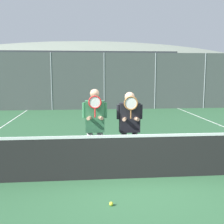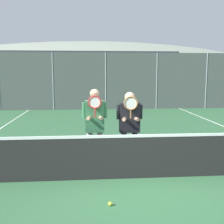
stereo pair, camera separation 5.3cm
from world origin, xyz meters
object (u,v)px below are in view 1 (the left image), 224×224
object	(u,v)px
player_center_left	(130,123)
car_far_left	(12,91)
car_left_of_center	(80,92)
car_center	(150,91)
tennis_ball_on_court	(111,204)
player_leftmost	(95,123)

from	to	relation	value
player_center_left	car_far_left	world-z (taller)	player_center_left
player_center_left	car_left_of_center	distance (m)	12.99
car_center	tennis_ball_on_court	bearing A→B (deg)	-105.15
player_center_left	car_far_left	size ratio (longest dim) A/B	0.44
player_center_left	car_far_left	distance (m)	14.28
car_far_left	player_leftmost	bearing A→B (deg)	-68.67
player_center_left	car_left_of_center	xyz separation A→B (m)	(-1.37, 12.92, -0.20)
player_center_left	tennis_ball_on_court	xyz separation A→B (m)	(-0.59, -1.84, -1.02)
car_far_left	tennis_ball_on_court	distance (m)	15.79
player_leftmost	player_center_left	xyz separation A→B (m)	(0.79, 0.08, -0.01)
player_leftmost	tennis_ball_on_court	bearing A→B (deg)	-83.29
player_center_left	car_center	world-z (taller)	player_center_left
player_leftmost	player_center_left	distance (m)	0.80
car_left_of_center	car_center	distance (m)	4.79
car_left_of_center	tennis_ball_on_court	world-z (taller)	car_left_of_center
tennis_ball_on_court	player_leftmost	bearing A→B (deg)	96.71
car_center	tennis_ball_on_court	size ratio (longest dim) A/B	66.57
car_far_left	tennis_ball_on_court	size ratio (longest dim) A/B	59.12
player_center_left	player_leftmost	bearing A→B (deg)	-174.08
player_leftmost	car_left_of_center	distance (m)	13.02
car_center	tennis_ball_on_court	distance (m)	15.35
car_left_of_center	car_center	xyz separation A→B (m)	(4.79, 0.02, 0.02)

